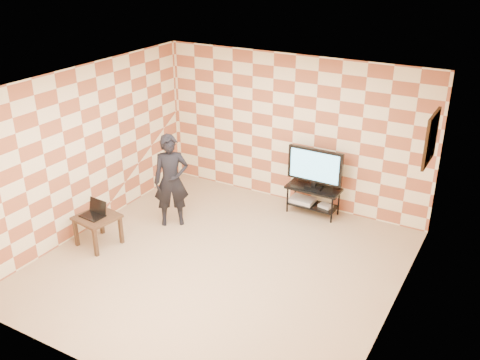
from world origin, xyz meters
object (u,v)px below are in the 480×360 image
Objects in this scene: tv at (315,167)px; side_table at (97,221)px; person at (171,181)px; tv_stand at (313,194)px.

side_table is (-2.54, -2.64, -0.48)m from tv.
tv is 2.45m from person.
tv reaches higher than side_table.
person is at bearing -142.20° from tv.
person is at bearing -142.15° from tv_stand.
tv reaches higher than tv_stand.
person is (-1.93, -1.50, -0.10)m from tv.
side_table is at bearing -133.94° from tv.
tv is at bearing 46.06° from side_table.
side_table is 1.35m from person.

